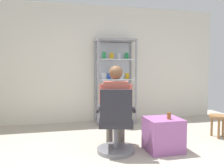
% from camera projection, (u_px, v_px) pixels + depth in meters
% --- Properties ---
extents(back_wall, '(6.00, 0.10, 2.70)m').
position_uv_depth(back_wall, '(96.00, 64.00, 5.22)').
color(back_wall, silver).
rests_on(back_wall, ground).
extents(display_cabinet_main, '(0.90, 0.45, 1.90)m').
position_uv_depth(display_cabinet_main, '(115.00, 81.00, 5.10)').
color(display_cabinet_main, gray).
rests_on(display_cabinet_main, ground).
extents(office_chair, '(0.61, 0.58, 0.96)m').
position_uv_depth(office_chair, '(116.00, 127.00, 3.24)').
color(office_chair, slate).
rests_on(office_chair, ground).
extents(seated_shopkeeper, '(0.55, 0.62, 1.29)m').
position_uv_depth(seated_shopkeeper, '(116.00, 104.00, 3.38)').
color(seated_shopkeeper, slate).
rests_on(seated_shopkeeper, ground).
extents(storage_crate, '(0.52, 0.46, 0.50)m').
position_uv_depth(storage_crate, '(163.00, 134.00, 3.36)').
color(storage_crate, '#9E599E').
rests_on(storage_crate, ground).
extents(tea_glass, '(0.06, 0.06, 0.10)m').
position_uv_depth(tea_glass, '(169.00, 116.00, 3.28)').
color(tea_glass, brown).
rests_on(tea_glass, storage_crate).
extents(wooden_stool, '(0.32, 0.32, 0.40)m').
position_uv_depth(wooden_stool, '(218.00, 120.00, 4.01)').
color(wooden_stool, olive).
rests_on(wooden_stool, ground).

